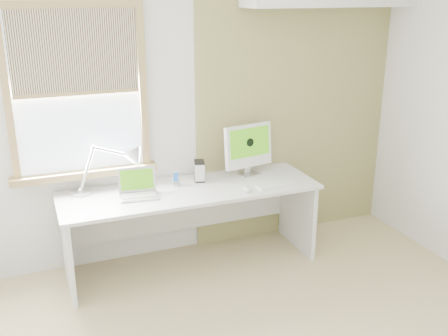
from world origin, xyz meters
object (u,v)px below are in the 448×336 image
desk (189,207)px  laptop (138,189)px  desk_lamp (125,163)px  external_drive (199,171)px  imac (248,147)px

desk → laptop: size_ratio=6.60×
desk_lamp → external_drive: desk_lamp is taller
desk_lamp → external_drive: 0.65m
desk_lamp → imac: bearing=-5.9°
desk_lamp → external_drive: size_ratio=4.05×
imac → external_drive: bearing=179.2°
laptop → external_drive: 0.60m
external_drive → desk_lamp: bearing=170.4°
imac → desk_lamp: bearing=174.1°
external_drive → imac: (0.47, -0.01, 0.17)m
desk_lamp → desk: bearing=-23.7°
desk_lamp → laptop: bearing=-79.3°
desk → desk_lamp: desk_lamp is taller
external_drive → imac: size_ratio=0.37×
desk → laptop: 0.51m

